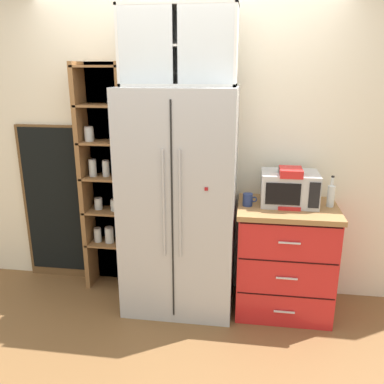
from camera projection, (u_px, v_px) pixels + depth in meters
The scene contains 11 objects.
ground_plane at pixel (180, 303), 3.52m from camera, with size 10.58×10.58×0.00m, color brown.
wall_back_cream at pixel (187, 149), 3.52m from camera, with size 4.89×0.10×2.55m, color silver.
refrigerator at pixel (180, 202), 3.28m from camera, with size 0.89×0.66×1.82m.
pantry_shelf_column at pixel (107, 179), 3.59m from camera, with size 0.46×0.28×2.01m.
counter_cabinet at pixel (284, 258), 3.32m from camera, with size 0.78×0.61×0.91m.
microwave at pixel (289, 188), 3.19m from camera, with size 0.44×0.33×0.26m.
coffee_maker at pixel (289, 187), 3.15m from camera, with size 0.17×0.20×0.31m.
mug_navy at pixel (248, 200), 3.18m from camera, with size 0.11×0.08×0.10m.
bottle_clear at pixel (331, 193), 3.14m from camera, with size 0.06×0.06×0.25m.
upper_cabinet at pixel (179, 46), 2.97m from camera, with size 0.85×0.32×0.56m.
chalkboard_menu at pixel (54, 203), 3.78m from camera, with size 0.60×0.04×1.47m.
Camera 1 is at (0.55, -3.03, 1.95)m, focal length 37.83 mm.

